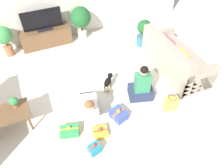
{
  "coord_description": "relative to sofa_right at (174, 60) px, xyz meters",
  "views": [
    {
      "loc": [
        -0.66,
        -3.18,
        3.68
      ],
      "look_at": [
        0.63,
        -0.25,
        0.45
      ],
      "focal_mm": 35.0,
      "sensor_mm": 36.0,
      "label": 1
    }
  ],
  "objects": [
    {
      "name": "dog",
      "position": [
        -1.73,
        0.07,
        -0.09
      ],
      "size": [
        0.34,
        0.36,
        0.33
      ],
      "rotation": [
        0.0,
        0.0,
        2.4
      ],
      "color": "black",
      "rests_on": "ground_plane"
    },
    {
      "name": "tv_console",
      "position": [
        -2.66,
        2.34,
        -0.07
      ],
      "size": [
        1.37,
        0.38,
        0.5
      ],
      "color": "brown",
      "rests_on": "ground_plane"
    },
    {
      "name": "gift_box_d",
      "position": [
        -2.89,
        -0.77,
        -0.24
      ],
      "size": [
        0.4,
        0.31,
        0.21
      ],
      "rotation": [
        0.0,
        0.0,
        -0.27
      ],
      "color": "#2D934C",
      "rests_on": "ground_plane"
    },
    {
      "name": "tv",
      "position": [
        -2.66,
        2.34,
        0.43
      ],
      "size": [
        1.04,
        0.2,
        0.57
      ],
      "color": "black",
      "rests_on": "tv_console"
    },
    {
      "name": "ground_plane",
      "position": [
        -2.41,
        -0.02,
        -0.32
      ],
      "size": [
        16.0,
        16.0,
        0.0
      ],
      "primitive_type": "plane",
      "color": "beige"
    },
    {
      "name": "person_sitting",
      "position": [
        -1.18,
        -0.48,
        0.01
      ],
      "size": [
        0.61,
        0.58,
        0.91
      ],
      "rotation": [
        0.0,
        0.0,
        2.84
      ],
      "color": "#283351",
      "rests_on": "ground_plane"
    },
    {
      "name": "gift_box_b",
      "position": [
        -2.35,
        -1.01,
        -0.26
      ],
      "size": [
        0.31,
        0.28,
        0.17
      ],
      "rotation": [
        0.0,
        0.0,
        -0.17
      ],
      "color": "yellow",
      "rests_on": "ground_plane"
    },
    {
      "name": "person_kneeling",
      "position": [
        -2.4,
        -0.52,
        0.02
      ],
      "size": [
        0.47,
        0.79,
        0.76
      ],
      "rotation": [
        0.0,
        0.0,
        -0.22
      ],
      "color": "#23232D",
      "rests_on": "ground_plane"
    },
    {
      "name": "gift_box_c",
      "position": [
        -2.59,
        -1.32,
        -0.22
      ],
      "size": [
        0.24,
        0.21,
        0.24
      ],
      "rotation": [
        0.0,
        0.0,
        0.22
      ],
      "color": "teal",
      "rests_on": "ground_plane"
    },
    {
      "name": "potted_plant_corner_right",
      "position": [
        -0.15,
        1.27,
        0.1
      ],
      "size": [
        0.39,
        0.39,
        0.77
      ],
      "color": "#336B84",
      "rests_on": "ground_plane"
    },
    {
      "name": "gift_box_a",
      "position": [
        -1.87,
        -0.8,
        -0.22
      ],
      "size": [
        0.35,
        0.39,
        0.25
      ],
      "rotation": [
        0.0,
        0.0,
        0.28
      ],
      "color": "#3D51BC",
      "rests_on": "ground_plane"
    },
    {
      "name": "coffee_table",
      "position": [
        -3.9,
        -0.18,
        0.07
      ],
      "size": [
        0.85,
        0.53,
        0.44
      ],
      "color": "brown",
      "rests_on": "ground_plane"
    },
    {
      "name": "sofa_right",
      "position": [
        0.0,
        0.0,
        0.0
      ],
      "size": [
        0.88,
        1.83,
        0.88
      ],
      "rotation": [
        0.0,
        0.0,
        1.57
      ],
      "color": "tan",
      "rests_on": "ground_plane"
    },
    {
      "name": "potted_plant_back_left",
      "position": [
        -3.69,
        2.29,
        0.24
      ],
      "size": [
        0.45,
        0.45,
        0.85
      ],
      "color": "#A36042",
      "rests_on": "ground_plane"
    },
    {
      "name": "gift_bag_a",
      "position": [
        -0.79,
        -1.04,
        -0.14
      ],
      "size": [
        0.29,
        0.21,
        0.36
      ],
      "rotation": [
        0.0,
        0.0,
        -0.28
      ],
      "color": "#E5B74C",
      "rests_on": "ground_plane"
    },
    {
      "name": "potted_plant_back_right",
      "position": [
        -1.62,
        2.29,
        0.31
      ],
      "size": [
        0.58,
        0.58,
        0.96
      ],
      "color": "beige",
      "rests_on": "ground_plane"
    },
    {
      "name": "tabletop_plant",
      "position": [
        -3.69,
        -0.08,
        0.25
      ],
      "size": [
        0.17,
        0.17,
        0.22
      ],
      "color": "#A36042",
      "rests_on": "coffee_table"
    }
  ]
}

